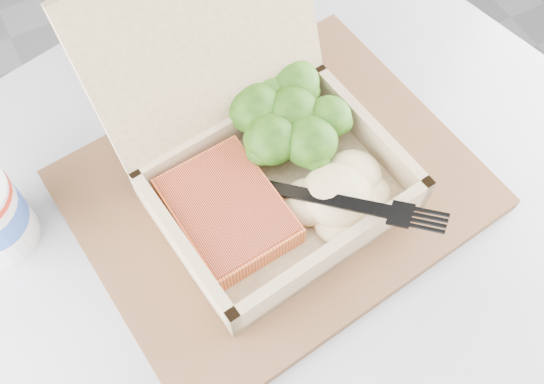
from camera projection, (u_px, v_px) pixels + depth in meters
floor at (96, 243)px, 1.32m from camera, size 4.00×4.00×0.00m
cafe_table at (294, 295)px, 0.73m from camera, size 0.85×0.85×0.69m
serving_tray at (275, 190)px, 0.58m from camera, size 0.39×0.33×0.02m
takeout_container at (256, 145)px, 0.54m from camera, size 0.24×0.25×0.20m
salmon_fillet at (227, 211)px, 0.54m from camera, size 0.10×0.12×0.02m
broccoli_pile at (291, 119)px, 0.57m from camera, size 0.12×0.12×0.04m
mashed_potatoes at (337, 195)px, 0.54m from camera, size 0.11×0.09×0.04m
plastic_fork at (302, 191)px, 0.53m from camera, size 0.12×0.14×0.03m
receipt at (186, 66)px, 0.66m from camera, size 0.10×0.14×0.00m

